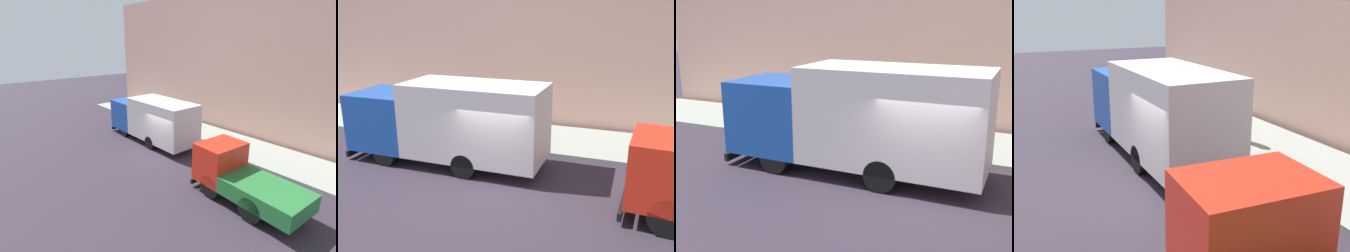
% 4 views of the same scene
% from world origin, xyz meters
% --- Properties ---
extents(ground, '(80.00, 80.00, 0.00)m').
position_xyz_m(ground, '(0.00, 0.00, 0.00)').
color(ground, '#312834').
extents(sidewalk, '(3.79, 30.00, 0.16)m').
position_xyz_m(sidewalk, '(4.89, 0.00, 0.08)').
color(sidewalk, '#949B90').
rests_on(sidewalk, ground).
extents(building_facade, '(0.50, 30.00, 10.71)m').
position_xyz_m(building_facade, '(7.29, 0.00, 5.35)').
color(building_facade, '#D5A18C').
rests_on(building_facade, ground).
extents(large_utility_truck, '(2.40, 7.59, 3.14)m').
position_xyz_m(large_utility_truck, '(1.14, 2.20, 1.69)').
color(large_utility_truck, '#1A4CA7').
rests_on(large_utility_truck, ground).
extents(small_flatbed_truck, '(2.49, 5.31, 2.37)m').
position_xyz_m(small_flatbed_truck, '(-0.41, -6.25, 1.14)').
color(small_flatbed_truck, red).
rests_on(small_flatbed_truck, ground).
extents(pedestrian_walking, '(0.41, 0.41, 1.82)m').
position_xyz_m(pedestrian_walking, '(4.46, 2.14, 1.13)').
color(pedestrian_walking, black).
rests_on(pedestrian_walking, sidewalk).
extents(street_sign_post, '(0.44, 0.08, 2.72)m').
position_xyz_m(street_sign_post, '(3.28, 1.50, 1.76)').
color(street_sign_post, '#4C5156').
rests_on(street_sign_post, sidewalk).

